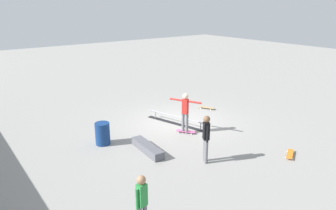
% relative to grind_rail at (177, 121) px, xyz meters
% --- Properties ---
extents(ground_plane, '(60.00, 60.00, 0.00)m').
position_rel_grind_rail_xyz_m(ground_plane, '(0.09, -0.19, -0.16)').
color(ground_plane, gray).
extents(grind_rail, '(3.20, 1.13, 0.37)m').
position_rel_grind_rail_xyz_m(grind_rail, '(0.00, 0.00, 0.00)').
color(grind_rail, black).
rests_on(grind_rail, ground_plane).
extents(skate_ledge, '(1.79, 0.51, 0.29)m').
position_rel_grind_rail_xyz_m(skate_ledge, '(-1.50, 2.58, -0.01)').
color(skate_ledge, '#595960').
rests_on(skate_ledge, ground_plane).
extents(skater_main, '(1.28, 0.68, 1.72)m').
position_rel_grind_rail_xyz_m(skater_main, '(-0.99, 0.37, 0.84)').
color(skater_main, slate).
rests_on(skater_main, ground_plane).
extents(skateboard_main, '(0.77, 0.61, 0.09)m').
position_rel_grind_rail_xyz_m(skateboard_main, '(-1.01, 0.34, -0.09)').
color(skateboard_main, '#E05993').
rests_on(skateboard_main, ground_plane).
extents(bystander_black_shirt, '(0.37, 0.27, 1.68)m').
position_rel_grind_rail_xyz_m(bystander_black_shirt, '(-3.35, 1.43, 0.79)').
color(bystander_black_shirt, slate).
rests_on(bystander_black_shirt, ground_plane).
extents(bystander_green_shirt, '(0.21, 0.35, 1.55)m').
position_rel_grind_rail_xyz_m(bystander_green_shirt, '(-5.04, 5.04, 0.71)').
color(bystander_green_shirt, slate).
rests_on(bystander_green_shirt, ground_plane).
extents(loose_skateboard_orange, '(0.55, 0.80, 0.09)m').
position_rel_grind_rail_xyz_m(loose_skateboard_orange, '(-4.85, -1.30, -0.09)').
color(loose_skateboard_orange, orange).
rests_on(loose_skateboard_orange, ground_plane).
extents(loose_skateboard_natural, '(0.81, 0.54, 0.09)m').
position_rel_grind_rail_xyz_m(loose_skateboard_natural, '(0.75, -2.55, -0.09)').
color(loose_skateboard_natural, tan).
rests_on(loose_skateboard_natural, ground_plane).
extents(trash_bin, '(0.56, 0.56, 0.86)m').
position_rel_grind_rail_xyz_m(trash_bin, '(0.07, 3.58, 0.27)').
color(trash_bin, navy).
rests_on(trash_bin, ground_plane).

